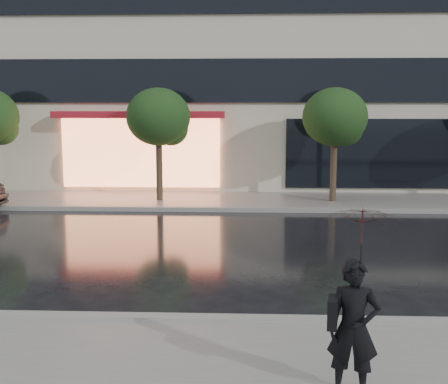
{
  "coord_description": "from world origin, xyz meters",
  "views": [
    {
      "loc": [
        0.05,
        -9.23,
        3.33
      ],
      "look_at": [
        -0.48,
        3.47,
        1.4
      ],
      "focal_mm": 45.0,
      "sensor_mm": 36.0,
      "label": 1
    }
  ],
  "objects": [
    {
      "name": "ground",
      "position": [
        0.0,
        0.0,
        0.0
      ],
      "size": [
        120.0,
        120.0,
        0.0
      ],
      "primitive_type": "plane",
      "color": "black",
      "rests_on": "ground"
    },
    {
      "name": "sidewalk_far",
      "position": [
        0.0,
        10.25,
        0.06
      ],
      "size": [
        60.0,
        3.5,
        0.12
      ],
      "primitive_type": "cube",
      "color": "slate",
      "rests_on": "ground"
    },
    {
      "name": "curb_near",
      "position": [
        0.0,
        -1.0,
        0.07
      ],
      "size": [
        60.0,
        0.25,
        0.14
      ],
      "primitive_type": "cube",
      "color": "gray",
      "rests_on": "ground"
    },
    {
      "name": "curb_far",
      "position": [
        0.0,
        8.5,
        0.07
      ],
      "size": [
        60.0,
        0.25,
        0.14
      ],
      "primitive_type": "cube",
      "color": "gray",
      "rests_on": "ground"
    },
    {
      "name": "tree_mid_west",
      "position": [
        -2.94,
        10.03,
        2.92
      ],
      "size": [
        2.2,
        2.2,
        3.99
      ],
      "color": "#33261C",
      "rests_on": "ground"
    },
    {
      "name": "tree_mid_east",
      "position": [
        3.06,
        10.03,
        2.92
      ],
      "size": [
        2.2,
        2.2,
        3.99
      ],
      "color": "#33261C",
      "rests_on": "ground"
    },
    {
      "name": "pedestrian_with_umbrella",
      "position": [
        1.26,
        -3.28,
        1.49
      ],
      "size": [
        0.96,
        0.97,
        2.15
      ],
      "rotation": [
        0.0,
        0.0,
        -0.2
      ],
      "color": "black",
      "rests_on": "sidewalk_near"
    }
  ]
}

